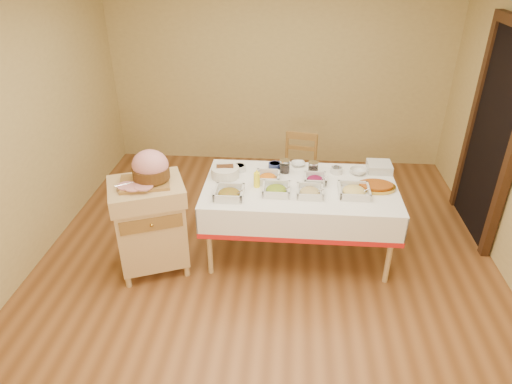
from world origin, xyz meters
TOP-DOWN VIEW (x-y plane):
  - room_shell at (0.00, 0.00)m, footprint 5.00×5.00m
  - doorway at (2.20, 0.90)m, footprint 0.09×1.10m
  - dining_table at (0.30, 0.30)m, footprint 1.82×1.02m
  - butcher_cart at (-1.07, -0.08)m, footprint 0.80×0.74m
  - dining_chair at (0.30, 1.23)m, footprint 0.45×0.43m
  - ham_on_board at (-1.02, -0.04)m, footprint 0.45×0.43m
  - serving_dish_a at (-0.34, 0.03)m, footprint 0.27×0.26m
  - serving_dish_b at (0.08, 0.14)m, footprint 0.25×0.25m
  - serving_dish_c at (0.39, 0.12)m, footprint 0.24×0.24m
  - serving_dish_d at (0.79, 0.16)m, footprint 0.28×0.28m
  - serving_dish_e at (-0.01, 0.37)m, footprint 0.24×0.23m
  - serving_dish_f at (0.44, 0.37)m, footprint 0.22×0.21m
  - small_bowl_left at (-0.31, 0.56)m, footprint 0.13×0.13m
  - small_bowl_mid at (0.04, 0.65)m, footprint 0.13×0.13m
  - small_bowl_right at (0.66, 0.59)m, footprint 0.12×0.12m
  - bowl_white_imported at (0.28, 0.73)m, footprint 0.16×0.16m
  - bowl_small_imported at (0.87, 0.59)m, footprint 0.16×0.16m
  - preserve_jar_left at (0.14, 0.56)m, footprint 0.11×0.11m
  - preserve_jar_right at (0.42, 0.54)m, footprint 0.10×0.10m
  - mustard_bottle at (-0.11, 0.24)m, footprint 0.06×0.06m
  - bread_basket at (-0.43, 0.42)m, footprint 0.27×0.27m
  - plate_stack at (1.09, 0.67)m, footprint 0.23×0.23m
  - brass_platter at (1.00, 0.29)m, footprint 0.37×0.27m

SIDE VIEW (x-z plane):
  - dining_chair at x=0.30m, z-range 0.01..0.89m
  - butcher_cart at x=-1.07m, z-range 0.06..0.98m
  - dining_table at x=0.30m, z-range 0.22..0.98m
  - bowl_white_imported at x=0.28m, z-range 0.76..0.79m
  - brass_platter at x=1.00m, z-range 0.76..0.81m
  - bowl_small_imported at x=0.87m, z-range 0.76..0.81m
  - small_bowl_mid at x=0.04m, z-range 0.76..0.82m
  - serving_dish_c at x=0.39m, z-range 0.74..0.84m
  - serving_dish_f at x=0.44m, z-range 0.74..0.84m
  - serving_dish_b at x=0.08m, z-range 0.74..0.84m
  - small_bowl_left at x=-0.31m, z-range 0.76..0.82m
  - small_bowl_right at x=0.66m, z-range 0.76..0.82m
  - serving_dish_e at x=-0.01m, z-range 0.74..0.85m
  - serving_dish_d at x=0.79m, z-range 0.74..0.85m
  - serving_dish_a at x=-0.34m, z-range 0.74..0.85m
  - plate_stack at x=1.09m, z-range 0.76..0.84m
  - bread_basket at x=-0.43m, z-range 0.75..0.87m
  - preserve_jar_right at x=0.42m, z-range 0.75..0.89m
  - preserve_jar_left at x=0.14m, z-range 0.75..0.89m
  - mustard_bottle at x=-0.11m, z-range 0.75..0.93m
  - ham_on_board at x=-1.02m, z-range 0.89..1.19m
  - doorway at x=2.20m, z-range 0.01..2.21m
  - room_shell at x=0.00m, z-range -1.20..3.80m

